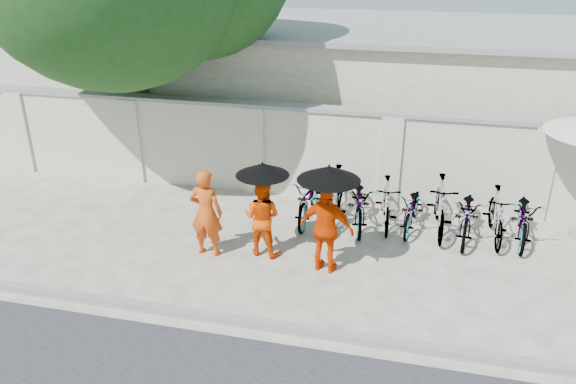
# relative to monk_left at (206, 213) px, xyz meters

# --- Properties ---
(ground) EXTENTS (80.00, 80.00, 0.00)m
(ground) POSITION_rel_monk_left_xyz_m (1.08, -0.20, -0.84)
(ground) COLOR beige
(kerb) EXTENTS (40.00, 0.16, 0.12)m
(kerb) POSITION_rel_monk_left_xyz_m (1.08, -1.90, -0.78)
(kerb) COLOR gray
(kerb) RESTS_ON ground
(compound_wall) EXTENTS (20.00, 0.30, 2.00)m
(compound_wall) POSITION_rel_monk_left_xyz_m (2.08, 3.00, 0.16)
(compound_wall) COLOR silver
(compound_wall) RESTS_ON ground
(building_behind) EXTENTS (14.00, 6.00, 3.20)m
(building_behind) POSITION_rel_monk_left_xyz_m (3.08, 6.80, 0.76)
(building_behind) COLOR beige
(building_behind) RESTS_ON ground
(monk_left) EXTENTS (0.62, 0.41, 1.67)m
(monk_left) POSITION_rel_monk_left_xyz_m (0.00, 0.00, 0.00)
(monk_left) COLOR #CD4711
(monk_left) RESTS_ON ground
(monk_center) EXTENTS (0.80, 0.66, 1.47)m
(monk_center) POSITION_rel_monk_left_xyz_m (0.97, 0.25, -0.10)
(monk_center) COLOR #E74203
(monk_center) RESTS_ON ground
(parasol_center) EXTENTS (0.94, 0.94, 0.98)m
(parasol_center) POSITION_rel_monk_left_xyz_m (1.02, 0.17, 0.87)
(parasol_center) COLOR black
(parasol_center) RESTS_ON ground
(monk_right) EXTENTS (1.02, 0.57, 1.64)m
(monk_right) POSITION_rel_monk_left_xyz_m (2.21, -0.08, -0.01)
(monk_right) COLOR #E23700
(monk_right) RESTS_ON ground
(parasol_right) EXTENTS (1.05, 1.05, 1.07)m
(parasol_right) POSITION_rel_monk_left_xyz_m (2.23, -0.16, 1.05)
(parasol_right) COLOR black
(parasol_right) RESTS_ON ground
(bike_0) EXTENTS (0.66, 1.88, 0.99)m
(bike_0) POSITION_rel_monk_left_xyz_m (1.55, 1.81, -0.34)
(bike_0) COLOR gray
(bike_0) RESTS_ON ground
(bike_1) EXTENTS (0.56, 1.86, 1.11)m
(bike_1) POSITION_rel_monk_left_xyz_m (2.07, 1.86, -0.28)
(bike_1) COLOR gray
(bike_1) RESTS_ON ground
(bike_2) EXTENTS (0.90, 1.94, 0.98)m
(bike_2) POSITION_rel_monk_left_xyz_m (2.59, 1.79, -0.34)
(bike_2) COLOR gray
(bike_2) RESTS_ON ground
(bike_3) EXTENTS (0.63, 1.67, 0.98)m
(bike_3) POSITION_rel_monk_left_xyz_m (3.11, 1.87, -0.35)
(bike_3) COLOR gray
(bike_3) RESTS_ON ground
(bike_4) EXTENTS (0.77, 1.71, 0.87)m
(bike_4) POSITION_rel_monk_left_xyz_m (3.64, 1.88, -0.40)
(bike_4) COLOR gray
(bike_4) RESTS_ON ground
(bike_5) EXTENTS (0.59, 1.86, 1.10)m
(bike_5) POSITION_rel_monk_left_xyz_m (4.16, 1.86, -0.28)
(bike_5) COLOR gray
(bike_5) RESTS_ON ground
(bike_6) EXTENTS (0.84, 1.91, 0.97)m
(bike_6) POSITION_rel_monk_left_xyz_m (4.68, 1.73, -0.35)
(bike_6) COLOR gray
(bike_6) RESTS_ON ground
(bike_7) EXTENTS (0.51, 1.68, 1.00)m
(bike_7) POSITION_rel_monk_left_xyz_m (5.20, 1.79, -0.33)
(bike_7) COLOR gray
(bike_7) RESTS_ON ground
(bike_8) EXTENTS (0.85, 1.91, 0.97)m
(bike_8) POSITION_rel_monk_left_xyz_m (5.73, 1.87, -0.35)
(bike_8) COLOR gray
(bike_8) RESTS_ON ground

